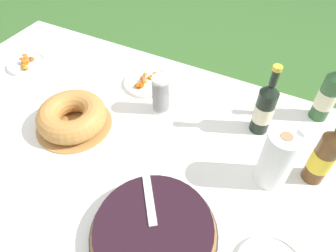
# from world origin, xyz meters

# --- Properties ---
(ground_plane) EXTENTS (16.00, 16.00, 0.00)m
(ground_plane) POSITION_xyz_m (0.00, 0.00, 0.00)
(ground_plane) COLOR #3D6B2D
(garden_table) EXTENTS (1.88, 1.14, 0.67)m
(garden_table) POSITION_xyz_m (0.00, 0.00, 0.62)
(garden_table) COLOR brown
(garden_table) RESTS_ON ground_plane
(tablecloth) EXTENTS (1.89, 1.15, 0.10)m
(tablecloth) POSITION_xyz_m (0.00, 0.00, 0.67)
(tablecloth) COLOR white
(tablecloth) RESTS_ON garden_table
(berry_tart) EXTENTS (0.40, 0.40, 0.06)m
(berry_tart) POSITION_xyz_m (0.35, -0.29, 0.71)
(berry_tart) COLOR #38383D
(berry_tart) RESTS_ON tablecloth
(serving_knife) EXTENTS (0.24, 0.31, 0.01)m
(serving_knife) POSITION_xyz_m (0.37, -0.31, 0.74)
(serving_knife) COLOR silver
(serving_knife) RESTS_ON berry_tart
(bundt_cake) EXTENTS (0.31, 0.31, 0.10)m
(bundt_cake) POSITION_xyz_m (-0.17, -0.03, 0.73)
(bundt_cake) COLOR #B78447
(bundt_cake) RESTS_ON tablecloth
(cup_stack) EXTENTS (0.07, 0.07, 0.18)m
(cup_stack) POSITION_xyz_m (0.11, 0.22, 0.77)
(cup_stack) COLOR white
(cup_stack) RESTS_ON tablecloth
(cider_bottle_green) EXTENTS (0.08, 0.08, 0.32)m
(cider_bottle_green) POSITION_xyz_m (0.73, 0.49, 0.80)
(cider_bottle_green) COLOR #2D562D
(cider_bottle_green) RESTS_ON tablecloth
(cider_bottle_amber) EXTENTS (0.07, 0.07, 0.32)m
(cider_bottle_amber) POSITION_xyz_m (0.75, 0.16, 0.80)
(cider_bottle_amber) COLOR brown
(cider_bottle_amber) RESTS_ON tablecloth
(juice_bottle_red) EXTENTS (0.08, 0.08, 0.31)m
(juice_bottle_red) POSITION_xyz_m (0.52, 0.30, 0.80)
(juice_bottle_red) COLOR black
(juice_bottle_red) RESTS_ON tablecloth
(snack_plate_right) EXTENTS (0.20, 0.20, 0.05)m
(snack_plate_right) POSITION_xyz_m (-0.66, 0.19, 0.69)
(snack_plate_right) COLOR white
(snack_plate_right) RESTS_ON tablecloth
(snack_plate_far) EXTENTS (0.23, 0.23, 0.06)m
(snack_plate_far) POSITION_xyz_m (-0.04, 0.35, 0.69)
(snack_plate_far) COLOR white
(snack_plate_far) RESTS_ON tablecloth
(paper_towel_roll) EXTENTS (0.11, 0.11, 0.23)m
(paper_towel_roll) POSITION_xyz_m (0.62, 0.08, 0.79)
(paper_towel_roll) COLOR white
(paper_towel_roll) RESTS_ON tablecloth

